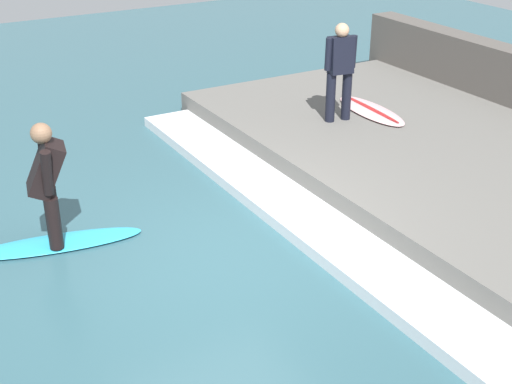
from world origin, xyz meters
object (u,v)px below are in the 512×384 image
(surfer_waiting_near, at_px, (340,67))
(surfboard_waiting_near, at_px, (371,110))
(surfer_riding, at_px, (47,178))
(surfboard_riding, at_px, (56,243))

(surfer_waiting_near, relative_size, surfboard_waiting_near, 0.91)
(surfer_riding, relative_size, surfboard_waiting_near, 0.89)
(surfer_waiting_near, xyz_separation_m, surfboard_waiting_near, (0.70, 0.03, -0.84))
(surfboard_riding, relative_size, surfer_riding, 1.40)
(surfer_riding, relative_size, surfer_waiting_near, 0.97)
(surfboard_riding, xyz_separation_m, surfer_riding, (0.00, 0.00, 0.86))
(surfer_waiting_near, bearing_deg, surfer_riding, -168.20)
(surfer_riding, bearing_deg, surfboard_riding, 180.00)
(surfboard_riding, relative_size, surfer_waiting_near, 1.36)
(surfer_riding, height_order, surfboard_waiting_near, surfer_riding)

